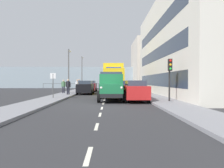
{
  "coord_description": "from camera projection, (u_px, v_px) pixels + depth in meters",
  "views": [
    {
      "loc": [
        -0.48,
        13.68,
        1.68
      ],
      "look_at": [
        -0.74,
        -7.37,
        1.34
      ],
      "focal_mm": 30.54,
      "sensor_mm": 36.0,
      "label": 1
    }
  ],
  "objects": [
    {
      "name": "car_navy_kerbside_1",
      "position": [
        128.0,
        88.0,
        21.8
      ],
      "size": [
        1.87,
        4.03,
        1.72
      ],
      "color": "navy",
      "rests_on": "ground_plane"
    },
    {
      "name": "lorry_cargo_yellow",
      "position": [
        113.0,
        78.0,
        25.05
      ],
      "size": [
        2.58,
        8.2,
        3.87
      ],
      "color": "gold",
      "rests_on": "ground_plane"
    },
    {
      "name": "car_maroon_oppositeside_1",
      "position": [
        90.0,
        86.0,
        30.13
      ],
      "size": [
        1.92,
        4.45,
        1.72
      ],
      "color": "maroon",
      "rests_on": "ground_plane"
    },
    {
      "name": "sidewalk_right",
      "position": [
        65.0,
        95.0,
        22.19
      ],
      "size": [
        2.46,
        39.93,
        0.15
      ],
      "primitive_type": "cube",
      "color": "gray",
      "rests_on": "ground_plane"
    },
    {
      "name": "seawall_railing",
      "position": [
        107.0,
        84.0,
        41.6
      ],
      "size": [
        28.08,
        0.08,
        1.2
      ],
      "color": "#4C5156",
      "rests_on": "ground_plane"
    },
    {
      "name": "road_centreline_markings",
      "position": [
        105.0,
        96.0,
        21.8
      ],
      "size": [
        0.12,
        36.67,
        0.01
      ],
      "color": "silver",
      "rests_on": "ground_plane"
    },
    {
      "name": "pedestrian_couple_b",
      "position": [
        68.0,
        85.0,
        21.54
      ],
      "size": [
        0.53,
        0.34,
        1.74
      ],
      "color": "black",
      "rests_on": "sidewalk_right"
    },
    {
      "name": "building_far_block",
      "position": [
        149.0,
        65.0,
        43.37
      ],
      "size": [
        6.8,
        11.16,
        10.75
      ],
      "color": "beige",
      "rests_on": "ground_plane"
    },
    {
      "name": "traffic_light_near",
      "position": [
        170.0,
        71.0,
        14.39
      ],
      "size": [
        0.28,
        0.41,
        3.2
      ],
      "color": "black",
      "rests_on": "sidewalk_left"
    },
    {
      "name": "car_red_kerbside_near",
      "position": [
        135.0,
        90.0,
        15.73
      ],
      "size": [
        1.84,
        4.37,
        1.72
      ],
      "color": "#B21E1E",
      "rests_on": "ground_plane"
    },
    {
      "name": "sidewalk_left",
      "position": [
        146.0,
        95.0,
        22.31
      ],
      "size": [
        2.46,
        39.93,
        0.15
      ],
      "primitive_type": "cube",
      "color": "gray",
      "rests_on": "ground_plane"
    },
    {
      "name": "truck_vintage_green",
      "position": [
        111.0,
        87.0,
        16.1
      ],
      "size": [
        2.17,
        5.64,
        2.43
      ],
      "color": "black",
      "rests_on": "ground_plane"
    },
    {
      "name": "pedestrian_near_railing",
      "position": [
        63.0,
        85.0,
        24.37
      ],
      "size": [
        0.53,
        0.34,
        1.69
      ],
      "color": "black",
      "rests_on": "sidewalk_right"
    },
    {
      "name": "street_sign",
      "position": [
        53.0,
        81.0,
        17.25
      ],
      "size": [
        0.5,
        0.07,
        2.25
      ],
      "color": "#4C4C4C",
      "rests_on": "sidewalk_right"
    },
    {
      "name": "lamp_post_far",
      "position": [
        82.0,
        70.0,
        35.07
      ],
      "size": [
        0.32,
        1.14,
        6.06
      ],
      "color": "#59595B",
      "rests_on": "sidewalk_right"
    },
    {
      "name": "lamp_post_promenade",
      "position": [
        69.0,
        66.0,
        25.19
      ],
      "size": [
        0.32,
        1.14,
        5.73
      ],
      "color": "#59595B",
      "rests_on": "sidewalk_right"
    },
    {
      "name": "pedestrian_in_dark_coat",
      "position": [
        78.0,
        84.0,
        31.08
      ],
      "size": [
        0.53,
        0.34,
        1.79
      ],
      "color": "#4C473D",
      "rests_on": "sidewalk_right"
    },
    {
      "name": "pedestrian_with_bag",
      "position": [
        79.0,
        84.0,
        29.62
      ],
      "size": [
        0.53,
        0.34,
        1.83
      ],
      "color": "#383342",
      "rests_on": "sidewalk_right"
    },
    {
      "name": "pedestrian_by_lamp",
      "position": [
        77.0,
        85.0,
        27.39
      ],
      "size": [
        0.53,
        0.34,
        1.71
      ],
      "color": "#383342",
      "rests_on": "sidewalk_right"
    },
    {
      "name": "ground_plane",
      "position": [
        106.0,
        95.0,
        22.25
      ],
      "size": [
        80.0,
        80.0,
        0.0
      ],
      "primitive_type": "plane",
      "color": "#2D2D30"
    },
    {
      "name": "car_black_oppositeside_0",
      "position": [
        86.0,
        87.0,
        24.21
      ],
      "size": [
        1.91,
        4.07,
        1.72
      ],
      "color": "black",
      "rests_on": "ground_plane"
    },
    {
      "name": "sea_horizon",
      "position": [
        108.0,
        78.0,
        45.17
      ],
      "size": [
        80.0,
        0.8,
        5.0
      ],
      "primitive_type": "cube",
      "color": "#84939E",
      "rests_on": "ground_plane"
    },
    {
      "name": "building_terrace",
      "position": [
        184.0,
        48.0,
        22.8
      ],
      "size": [
        6.81,
        22.32,
        11.38
      ],
      "color": "beige",
      "rests_on": "ground_plane"
    }
  ]
}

